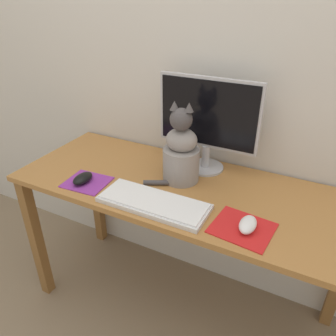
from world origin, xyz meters
TOP-DOWN VIEW (x-y plane):
  - ground_plane at (0.00, 0.00)m, footprint 12.00×12.00m
  - wall_back at (0.00, 0.31)m, footprint 7.00×0.04m
  - desk at (0.00, 0.00)m, footprint 1.48×0.57m
  - monitor at (0.03, 0.19)m, footprint 0.45×0.17m
  - keyboard at (-0.04, -0.18)m, footprint 0.43×0.17m
  - mousepad_left at (-0.38, -0.16)m, footprint 0.19×0.17m
  - mousepad_right at (0.30, -0.16)m, footprint 0.22×0.20m
  - computer_mouse_left at (-0.39, -0.17)m, footprint 0.06×0.10m
  - computer_mouse_right at (0.32, -0.16)m, footprint 0.06×0.10m
  - cat at (-0.03, 0.04)m, footprint 0.21×0.21m

SIDE VIEW (x-z plane):
  - ground_plane at x=0.00m, z-range 0.00..0.00m
  - desk at x=0.00m, z-range 0.27..1.01m
  - mousepad_left at x=-0.38m, z-range 0.75..0.75m
  - mousepad_right at x=0.30m, z-range 0.75..0.75m
  - keyboard at x=-0.04m, z-range 0.75..0.77m
  - computer_mouse_left at x=-0.39m, z-range 0.75..0.79m
  - computer_mouse_right at x=0.32m, z-range 0.75..0.79m
  - cat at x=-0.03m, z-range 0.70..1.06m
  - monitor at x=0.03m, z-range 0.77..1.20m
  - wall_back at x=0.00m, z-range 0.00..2.50m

